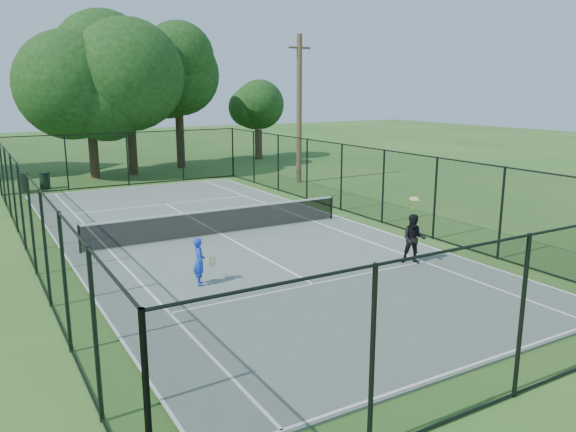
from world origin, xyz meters
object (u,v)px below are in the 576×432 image
player_black (414,239)px  trash_bin_left (23,182)px  trash_bin_right (45,180)px  utility_pole (299,109)px  player_blue (199,261)px  tennis_net (220,220)px

player_black → trash_bin_left: bearing=114.4°
trash_bin_right → utility_pole: (13.16, -5.08, 3.76)m
utility_pole → player_black: 16.51m
player_blue → player_black: size_ratio=0.66×
tennis_net → player_black: (3.72, -6.32, 0.26)m
player_black → player_blue: bearing=167.1°
player_blue → player_black: (6.43, -1.47, 0.11)m
trash_bin_left → utility_pole: utility_pole is taller
trash_bin_left → trash_bin_right: size_ratio=1.11×
trash_bin_right → trash_bin_left: bearing=-161.9°
trash_bin_left → utility_pole: (14.26, -4.72, 3.71)m
tennis_net → player_black: player_black is taller
tennis_net → player_blue: player_blue is taller
tennis_net → player_black: 7.33m
utility_pole → player_blue: bearing=-129.9°
tennis_net → utility_pole: 13.15m
trash_bin_right → player_blue: size_ratio=0.68×
trash_bin_right → utility_pole: bearing=-21.1°
tennis_net → trash_bin_left: size_ratio=9.94×
trash_bin_left → player_black: player_black is taller
trash_bin_right → utility_pole: 14.60m
utility_pole → player_black: utility_pole is taller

